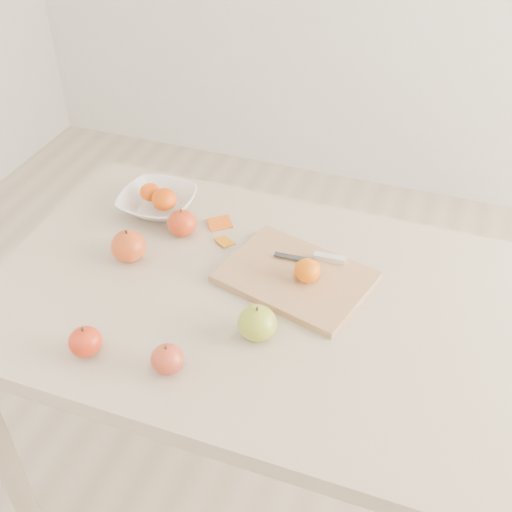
% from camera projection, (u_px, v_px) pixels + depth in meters
% --- Properties ---
extents(ground, '(3.50, 3.50, 0.00)m').
position_uv_depth(ground, '(250.00, 476.00, 1.93)').
color(ground, '#C6B293').
rests_on(ground, ground).
extents(table, '(1.20, 0.80, 0.75)m').
position_uv_depth(table, '(249.00, 324.00, 1.52)').
color(table, beige).
rests_on(table, ground).
extents(cutting_board, '(0.38, 0.31, 0.02)m').
position_uv_depth(cutting_board, '(296.00, 277.00, 1.49)').
color(cutting_board, '#AC7C56').
rests_on(cutting_board, table).
extents(board_tangerine, '(0.06, 0.06, 0.05)m').
position_uv_depth(board_tangerine, '(308.00, 271.00, 1.45)').
color(board_tangerine, orange).
rests_on(board_tangerine, cutting_board).
extents(fruit_bowl, '(0.20, 0.20, 0.05)m').
position_uv_depth(fruit_bowl, '(157.00, 202.00, 1.70)').
color(fruit_bowl, white).
rests_on(fruit_bowl, table).
extents(bowl_tangerine_near, '(0.05, 0.05, 0.05)m').
position_uv_depth(bowl_tangerine_near, '(150.00, 192.00, 1.70)').
color(bowl_tangerine_near, '#E84108').
rests_on(bowl_tangerine_near, fruit_bowl).
extents(bowl_tangerine_far, '(0.07, 0.07, 0.06)m').
position_uv_depth(bowl_tangerine_far, '(164.00, 199.00, 1.67)').
color(bowl_tangerine_far, '#E34E08').
rests_on(bowl_tangerine_far, fruit_bowl).
extents(orange_peel_a, '(0.07, 0.07, 0.01)m').
position_uv_depth(orange_peel_a, '(220.00, 225.00, 1.66)').
color(orange_peel_a, '#C94D0E').
rests_on(orange_peel_a, table).
extents(orange_peel_b, '(0.06, 0.05, 0.01)m').
position_uv_depth(orange_peel_b, '(224.00, 242.00, 1.60)').
color(orange_peel_b, '#C46C0D').
rests_on(orange_peel_b, table).
extents(paring_knife, '(0.17, 0.05, 0.01)m').
position_uv_depth(paring_knife, '(323.00, 258.00, 1.52)').
color(paring_knife, silver).
rests_on(paring_knife, cutting_board).
extents(apple_green, '(0.08, 0.08, 0.07)m').
position_uv_depth(apple_green, '(257.00, 323.00, 1.33)').
color(apple_green, '#60871A').
rests_on(apple_green, table).
extents(apple_red_a, '(0.07, 0.07, 0.07)m').
position_uv_depth(apple_red_a, '(182.00, 223.00, 1.61)').
color(apple_red_a, '#8E0908').
rests_on(apple_red_a, table).
extents(apple_red_e, '(0.07, 0.07, 0.06)m').
position_uv_depth(apple_red_e, '(167.00, 359.00, 1.26)').
color(apple_red_e, maroon).
rests_on(apple_red_e, table).
extents(apple_red_c, '(0.07, 0.07, 0.06)m').
position_uv_depth(apple_red_c, '(85.00, 341.00, 1.30)').
color(apple_red_c, maroon).
rests_on(apple_red_c, table).
extents(apple_red_b, '(0.09, 0.09, 0.08)m').
position_uv_depth(apple_red_b, '(128.00, 246.00, 1.53)').
color(apple_red_b, '#9F200F').
rests_on(apple_red_b, table).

